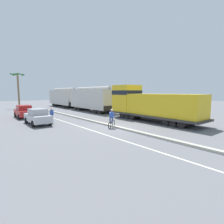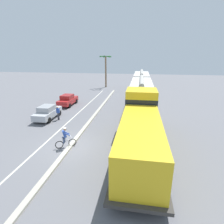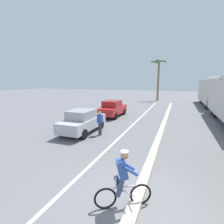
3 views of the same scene
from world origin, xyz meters
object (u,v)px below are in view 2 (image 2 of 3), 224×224
object	(u,v)px
locomotive	(140,128)
parked_car_red	(68,100)
parked_car_silver	(48,112)
pedestrian_by_cars	(58,113)
hopper_car_middle	(141,82)
cyclist	(65,138)
palm_tree_near	(106,64)
hopper_car_lead	(141,93)

from	to	relation	value
locomotive	parked_car_red	world-z (taller)	locomotive
parked_car_silver	pedestrian_by_cars	bearing A→B (deg)	-5.86
hopper_car_middle	locomotive	bearing A→B (deg)	-90.00
locomotive	parked_car_silver	size ratio (longest dim) A/B	2.76
parked_car_red	cyclist	distance (m)	13.06
parked_car_silver	parked_car_red	size ratio (longest dim) A/B	0.99
locomotive	parked_car_red	size ratio (longest dim) A/B	2.74
parked_car_silver	locomotive	bearing A→B (deg)	-26.53
parked_car_red	palm_tree_near	distance (m)	17.27
hopper_car_lead	hopper_car_middle	bearing A→B (deg)	90.00
hopper_car_middle	parked_car_red	xyz separation A→B (m)	(-10.84, -12.34, -1.26)
locomotive	hopper_car_lead	xyz separation A→B (m)	(0.00, 12.16, 0.28)
hopper_car_lead	palm_tree_near	size ratio (longest dim) A/B	1.46
hopper_car_lead	pedestrian_by_cars	world-z (taller)	hopper_car_lead
hopper_car_middle	parked_car_silver	distance (m)	21.34
locomotive	cyclist	bearing A→B (deg)	-173.35
parked_car_silver	palm_tree_near	bearing A→B (deg)	83.43
palm_tree_near	pedestrian_by_cars	bearing A→B (deg)	-93.00
hopper_car_lead	pedestrian_by_cars	distance (m)	11.74
hopper_car_middle	palm_tree_near	xyz separation A→B (m)	(-8.24, 4.14, 3.17)
locomotive	parked_car_silver	xyz separation A→B (m)	(-10.83, 5.40, -0.98)
parked_car_silver	parked_car_red	xyz separation A→B (m)	(-0.02, 6.01, 0.00)
palm_tree_near	pedestrian_by_cars	size ratio (longest dim) A/B	4.49
palm_tree_near	cyclist	bearing A→B (deg)	-85.46
locomotive	cyclist	distance (m)	6.09
cyclist	pedestrian_by_cars	distance (m)	6.89
hopper_car_lead	parked_car_silver	world-z (taller)	hopper_car_lead
hopper_car_middle	parked_car_red	size ratio (longest dim) A/B	2.50
hopper_car_middle	cyclist	bearing A→B (deg)	-103.71
hopper_car_middle	palm_tree_near	size ratio (longest dim) A/B	1.46
parked_car_silver	palm_tree_near	xyz separation A→B (m)	(2.59, 22.50, 4.44)
hopper_car_lead	pedestrian_by_cars	xyz separation A→B (m)	(-9.42, -6.90, -1.23)
pedestrian_by_cars	parked_car_red	bearing A→B (deg)	102.99
hopper_car_middle	cyclist	world-z (taller)	hopper_car_middle
parked_car_red	palm_tree_near	world-z (taller)	palm_tree_near
parked_car_red	hopper_car_middle	bearing A→B (deg)	48.70
hopper_car_middle	hopper_car_lead	bearing A→B (deg)	-90.00
locomotive	cyclist	world-z (taller)	locomotive
parked_car_red	palm_tree_near	size ratio (longest dim) A/B	0.58
hopper_car_lead	locomotive	bearing A→B (deg)	-90.00
locomotive	hopper_car_lead	world-z (taller)	locomotive
locomotive	hopper_car_lead	size ratio (longest dim) A/B	1.10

